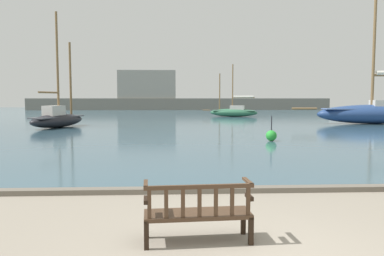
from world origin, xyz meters
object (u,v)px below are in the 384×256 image
park_bench (198,212)px  channel_buoy (271,135)px  sailboat_mid_starboard (234,111)px  sailboat_nearest_port (375,111)px  sailboat_outer_port (58,118)px

park_bench → channel_buoy: size_ratio=1.33×
sailboat_mid_starboard → park_bench: bearing=-99.9°
sailboat_nearest_port → sailboat_mid_starboard: bearing=127.7°
sailboat_mid_starboard → channel_buoy: bearing=-94.8°
sailboat_mid_starboard → sailboat_nearest_port: bearing=-52.3°
sailboat_nearest_port → channel_buoy: size_ratio=10.93×
sailboat_outer_port → sailboat_mid_starboard: bearing=45.0°
park_bench → sailboat_mid_starboard: bearing=80.1°
sailboat_nearest_port → sailboat_mid_starboard: (-9.64, 12.49, -0.42)m
sailboat_nearest_port → sailboat_outer_port: bearing=-173.9°
park_bench → sailboat_outer_port: size_ratio=0.20×
park_bench → channel_buoy: (4.38, 12.47, -0.12)m
sailboat_nearest_port → channel_buoy: (-11.68, -11.86, -0.74)m
sailboat_outer_port → sailboat_mid_starboard: sailboat_outer_port is taller
park_bench → channel_buoy: channel_buoy is taller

